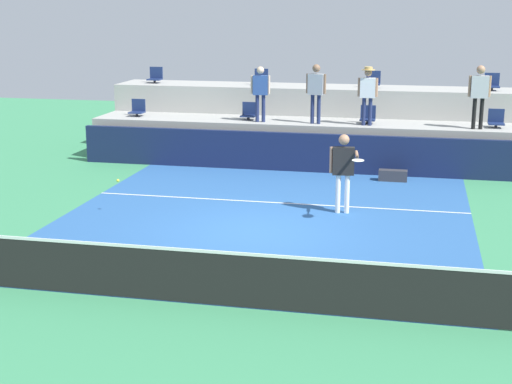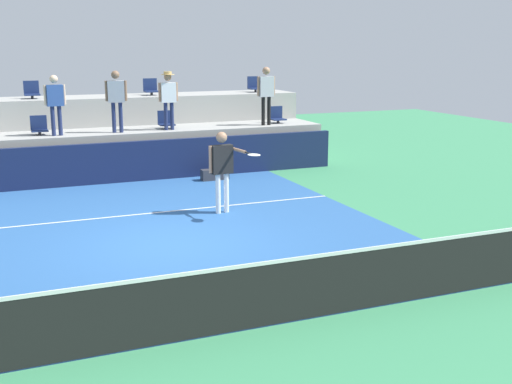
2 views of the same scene
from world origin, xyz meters
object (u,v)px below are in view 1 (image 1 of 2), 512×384
Objects in this scene: spectator_in_white at (260,89)px; tennis_ball at (118,181)px; stadium_chair_lower_left at (249,112)px; stadium_chair_upper_far_left at (155,76)px; stadium_chair_lower_far_left at (138,109)px; spectator_with_hat at (368,90)px; stadium_chair_lower_far_right at (496,120)px; tennis_player at (344,165)px; stadium_chair_upper_left at (261,78)px; stadium_chair_upper_far_right at (492,83)px; stadium_chair_upper_right at (373,81)px; spectator_in_grey at (316,88)px; equipment_bag at (393,176)px; stadium_chair_lower_right at (368,116)px; spectator_leaning_on_rail at (479,91)px.

tennis_ball is at bearing -107.99° from spectator_in_white.
stadium_chair_lower_left is 1.00× the size of stadium_chair_upper_far_left.
stadium_chair_lower_far_left is 7.16m from spectator_with_hat.
stadium_chair_lower_left is 7.14m from stadium_chair_lower_far_right.
tennis_player is at bearing -124.61° from stadium_chair_lower_far_right.
stadium_chair_upper_left is 7.65× the size of tennis_ball.
stadium_chair_upper_right is at bearing 180.00° from stadium_chair_upper_far_right.
spectator_in_grey is (5.63, -0.38, 0.82)m from stadium_chair_lower_far_left.
spectator_in_white is (3.99, -0.38, 0.76)m from stadium_chair_lower_far_left.
spectator_in_grey is 2.26× the size of equipment_bag.
stadium_chair_upper_right is 4.37m from equipment_bag.
stadium_chair_upper_right reaches higher than stadium_chair_lower_right.
stadium_chair_upper_right is (7.12, 1.80, 0.85)m from stadium_chair_lower_far_left.
stadium_chair_upper_left reaches higher than stadium_chair_lower_right.
tennis_ball is at bearing -100.50° from stadium_chair_upper_left.
stadium_chair_upper_left is 0.29× the size of tennis_player.
stadium_chair_upper_far_right is (7.12, 1.80, 0.85)m from stadium_chair_lower_left.
stadium_chair_lower_left is 1.00× the size of stadium_chair_upper_right.
spectator_in_grey is at bearing -46.31° from stadium_chair_upper_left.
stadium_chair_upper_far_left and stadium_chair_upper_far_right have the same top height.
stadium_chair_lower_far_left and stadium_chair_lower_right have the same top height.
stadium_chair_upper_far_left is at bearing 91.04° from stadium_chair_lower_far_left.
stadium_chair_upper_far_left is 4.58m from spectator_in_white.
stadium_chair_upper_far_right reaches higher than tennis_player.
stadium_chair_upper_right is 3.82m from spectator_in_white.
stadium_chair_upper_right is 2.18m from spectator_with_hat.
stadium_chair_upper_far_left is 1.00× the size of stadium_chair_upper_far_right.
stadium_chair_upper_far_right is (-0.03, 1.80, 0.85)m from stadium_chair_lower_far_right.
stadium_chair_upper_left reaches higher than tennis_ball.
stadium_chair_lower_left is at bearing 76.56° from tennis_ball.
spectator_in_grey reaches higher than tennis_player.
equipment_bag is (0.84, -3.70, -2.16)m from stadium_chair_upper_right.
stadium_chair_upper_far_right is 5.50m from spectator_in_grey.
stadium_chair_lower_far_right is at bearing 0.00° from stadium_chair_lower_far_left.
stadium_chair_lower_far_left is 6.84m from tennis_ball.
stadium_chair_upper_left and stadium_chair_upper_far_right have the same top height.
spectator_with_hat is (0.14, 5.03, 1.14)m from tennis_player.
spectator_leaning_on_rail reaches higher than stadium_chair_lower_far_left.
stadium_chair_upper_right is 7.31m from tennis_player.
tennis_player is 1.12× the size of spectator_in_white.
stadium_chair_upper_far_right is at bearing 23.39° from spectator_in_grey.
stadium_chair_lower_right is 1.99m from stadium_chair_upper_right.
equipment_bag is at bearing -126.23° from stadium_chair_upper_far_right.
equipment_bag is at bearing -65.92° from stadium_chair_lower_right.
spectator_with_hat reaches higher than equipment_bag.
spectator_leaning_on_rail is at bearing -18.26° from stadium_chair_upper_left.
stadium_chair_lower_left is 0.32× the size of spectator_in_white.
stadium_chair_upper_far_left is 8.69m from tennis_ball.
stadium_chair_upper_right is (3.57, 1.80, 0.85)m from stadium_chair_lower_left.
spectator_leaning_on_rail is at bearing -103.30° from stadium_chair_upper_far_right.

